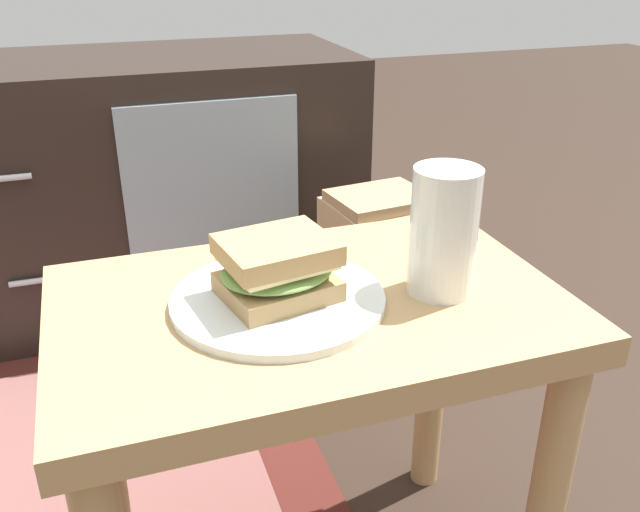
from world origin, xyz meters
The scene contains 6 objects.
side_table centered at (0.00, 0.00, 0.37)m, with size 0.56×0.36×0.46m.
tv_cabinet centered at (-0.10, 0.95, 0.29)m, with size 0.96×0.46×0.58m.
plate centered at (-0.04, 0.00, 0.47)m, with size 0.23×0.23×0.01m, color silver.
sandwich_front centered at (-0.04, 0.00, 0.50)m, with size 0.14×0.13×0.07m.
beer_glass centered at (0.14, -0.03, 0.53)m, with size 0.07×0.07×0.14m.
paper_bag centered at (0.29, 0.48, 0.19)m, with size 0.20×0.19×0.38m.
Camera 1 is at (-0.20, -0.63, 0.83)m, focal length 38.60 mm.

